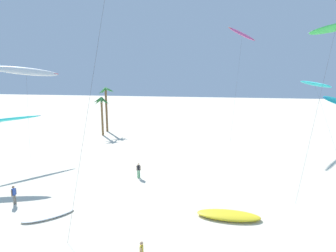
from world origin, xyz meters
TOP-DOWN VIEW (x-y plane):
  - palm_tree_0 at (-17.74, 48.97)m, footprint 3.37×3.63m
  - palm_tree_1 at (-17.13, 45.34)m, footprint 3.26×3.47m
  - flying_kite_0 at (8.35, 48.82)m, footprint 5.68×6.80m
  - flying_kite_1 at (19.75, 45.39)m, footprint 3.94×9.61m
  - flying_kite_3 at (15.24, 26.98)m, footprint 5.64×5.18m
  - flying_kite_4 at (-17.98, 22.82)m, footprint 7.74×6.89m
  - flying_kite_8 at (-22.03, 32.19)m, footprint 6.51×7.30m
  - grounded_kite_1 at (6.04, 18.91)m, footprint 5.01×1.80m
  - grounded_kite_2 at (-8.19, 16.25)m, footprint 3.89×3.78m
  - person_foreground_walker at (-12.42, 17.52)m, footprint 0.24×0.51m
  - person_near_right at (-3.57, 25.62)m, footprint 0.49×0.28m

SIDE VIEW (x-z plane):
  - grounded_kite_2 at x=-8.19m, z-range 0.00..0.26m
  - grounded_kite_1 at x=6.04m, z-range 0.00..0.44m
  - person_foreground_walker at x=-12.42m, z-range 0.08..1.79m
  - person_near_right at x=-3.57m, z-range 0.09..1.82m
  - palm_tree_1 at x=-17.13m, z-range 2.20..9.61m
  - flying_kite_4 at x=-17.98m, z-range 2.91..10.10m
  - palm_tree_0 at x=-17.74m, z-range 2.73..11.86m
  - flying_kite_1 at x=19.75m, z-range 4.60..15.40m
  - flying_kite_8 at x=-22.03m, z-range 5.42..18.37m
  - flying_kite_3 at x=15.24m, z-range 7.35..23.74m
  - flying_kite_0 at x=8.35m, z-range 8.58..28.40m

